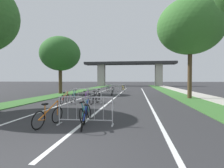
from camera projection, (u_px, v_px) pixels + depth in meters
name	position (u px, v px, depth m)	size (l,w,h in m)	color
ground_plane	(31.00, 165.00, 3.63)	(300.00, 300.00, 0.00)	#2B2B2D
grass_verge_left	(80.00, 91.00, 27.45)	(2.18, 56.66, 0.05)	#386B2D
grass_verge_right	(169.00, 92.00, 25.73)	(2.18, 56.66, 0.05)	#386B2D
sidewalk_path_right	(184.00, 92.00, 25.44)	(2.08, 56.66, 0.08)	#ADA89E
lane_stripe_center	(118.00, 95.00, 19.87)	(0.14, 32.78, 0.01)	silver
lane_stripe_right_lane	(145.00, 96.00, 19.47)	(0.14, 32.78, 0.01)	silver
lane_stripe_left_lane	(91.00, 95.00, 20.26)	(0.14, 32.78, 0.01)	silver
overpass_bridge	(129.00, 68.00, 49.91)	(24.30, 4.20, 6.46)	#2D2D30
tree_left_maple_mid	(60.00, 54.00, 21.86)	(4.75, 4.75, 6.78)	#4C3823
tree_right_oak_mid	(190.00, 27.00, 16.16)	(5.71, 5.71, 8.75)	#4C3823
crowd_barrier_nearest	(85.00, 111.00, 6.85)	(2.09, 0.53, 1.05)	#ADADB2
crowd_barrier_second	(87.00, 96.00, 13.36)	(2.09, 0.52, 1.05)	#ADADB2
crowd_barrier_third	(110.00, 91.00, 19.55)	(2.07, 0.45, 1.05)	#ADADB2
crowd_barrier_fourth	(118.00, 88.00, 25.80)	(2.07, 0.45, 1.05)	#ADADB2
bicycle_black_0	(95.00, 99.00, 12.82)	(0.65, 1.57, 0.97)	black
bicycle_teal_1	(74.00, 97.00, 13.97)	(0.54, 1.58, 0.96)	black
bicycle_silver_2	(112.00, 92.00, 18.98)	(0.52, 1.73, 1.00)	black
bicycle_blue_3	(85.00, 117.00, 6.46)	(0.47, 1.64, 0.99)	black
bicycle_white_4	(97.00, 97.00, 13.67)	(0.46, 1.74, 1.00)	black
bicycle_red_5	(65.00, 99.00, 12.97)	(0.42, 1.62, 0.88)	black
bicycle_orange_6	(49.00, 116.00, 6.64)	(0.63, 1.63, 0.93)	black
bicycle_green_7	(108.00, 89.00, 25.60)	(0.61, 1.67, 0.97)	black
bicycle_purple_8	(87.00, 97.00, 13.81)	(0.42, 1.71, 0.97)	black
bicycle_yellow_9	(124.00, 89.00, 25.33)	(0.63, 1.73, 0.99)	black
bicycle_black_10	(113.00, 89.00, 26.47)	(0.48, 1.65, 0.93)	black
bicycle_teal_11	(86.00, 113.00, 7.37)	(0.54, 1.71, 0.89)	black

